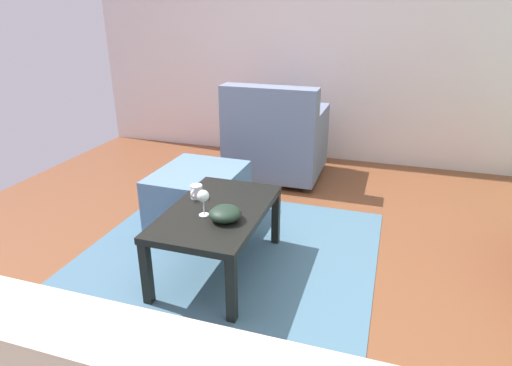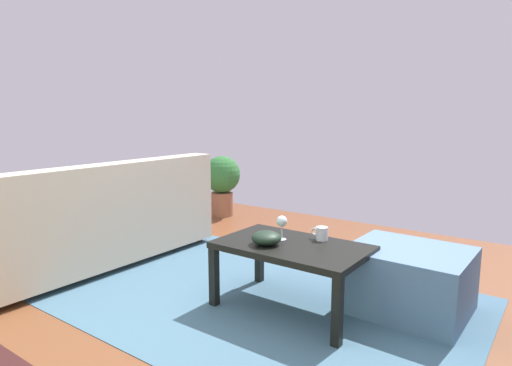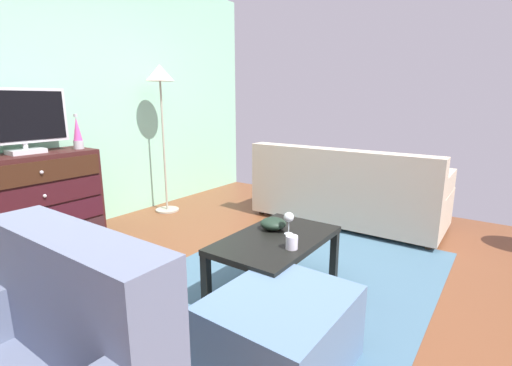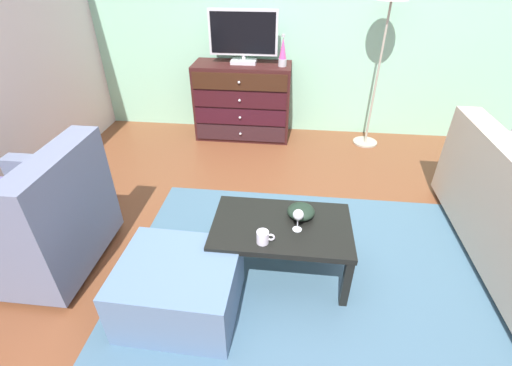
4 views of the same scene
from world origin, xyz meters
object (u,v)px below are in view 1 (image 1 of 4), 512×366
at_px(wine_glass, 203,197).
at_px(bowl_decorative, 225,214).
at_px(coffee_table, 218,217).
at_px(ottoman, 199,196).
at_px(armchair, 276,140).
at_px(mug, 196,192).

distance_m(wine_glass, bowl_decorative, 0.16).
distance_m(coffee_table, ottoman, 0.74).
height_order(bowl_decorative, armchair, armchair).
relative_size(wine_glass, armchair, 0.17).
relative_size(coffee_table, wine_glass, 5.84).
bearing_deg(armchair, wine_glass, 1.78).
xyz_separation_m(coffee_table, bowl_decorative, (0.13, 0.10, 0.10)).
distance_m(bowl_decorative, ottoman, 0.92).
distance_m(wine_glass, mug, 0.26).
xyz_separation_m(bowl_decorative, armchair, (-1.78, -0.20, -0.09)).
xyz_separation_m(wine_glass, mug, (-0.21, -0.14, -0.07)).
height_order(coffee_table, ottoman, coffee_table).
xyz_separation_m(mug, bowl_decorative, (0.23, 0.29, -0.00)).
xyz_separation_m(coffee_table, ottoman, (-0.59, -0.41, -0.17)).
distance_m(mug, ottoman, 0.60).
bearing_deg(ottoman, wine_glass, 27.77).
xyz_separation_m(wine_glass, armchair, (-1.76, -0.05, -0.17)).
relative_size(wine_glass, ottoman, 0.22).
height_order(wine_glass, armchair, armchair).
bearing_deg(bowl_decorative, mug, -128.75).
bearing_deg(ottoman, bowl_decorative, 35.22).
bearing_deg(wine_glass, bowl_decorative, 81.33).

